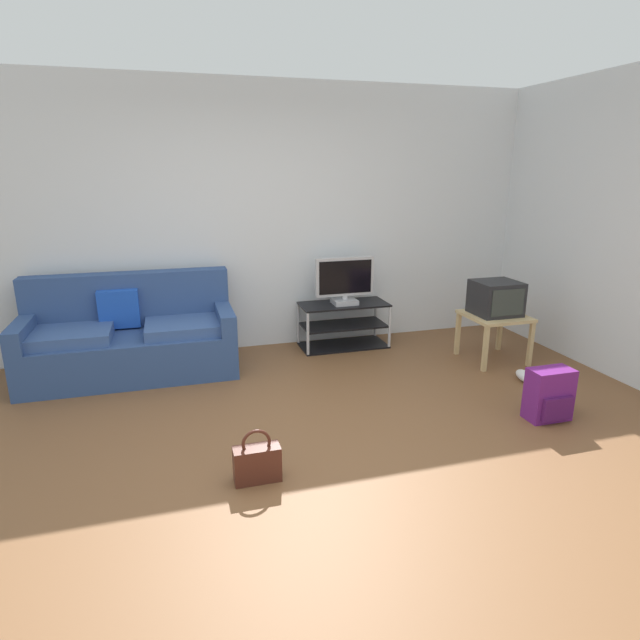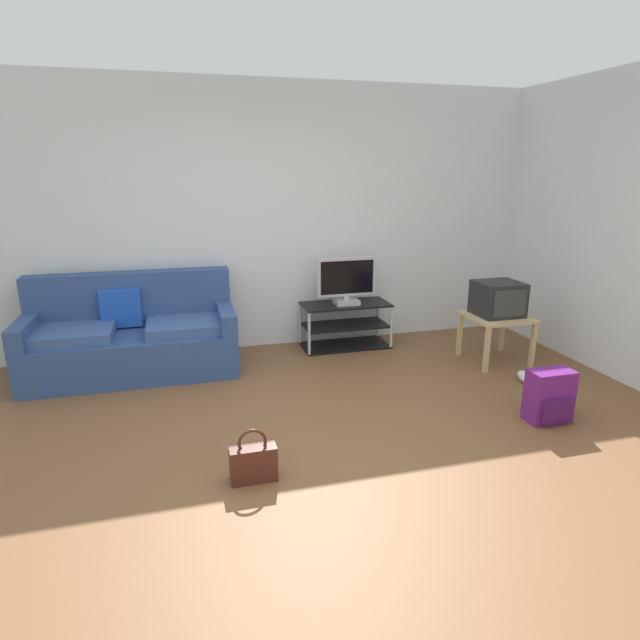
{
  "view_description": "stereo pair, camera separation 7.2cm",
  "coord_description": "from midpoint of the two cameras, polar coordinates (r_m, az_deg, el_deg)",
  "views": [
    {
      "loc": [
        -0.83,
        -2.97,
        1.85
      ],
      "look_at": [
        0.36,
        1.14,
        0.61
      ],
      "focal_mm": 29.38,
      "sensor_mm": 36.0,
      "label": 1
    },
    {
      "loc": [
        -0.76,
        -2.99,
        1.85
      ],
      "look_at": [
        0.36,
        1.14,
        0.61
      ],
      "focal_mm": 29.38,
      "sensor_mm": 36.0,
      "label": 2
    }
  ],
  "objects": [
    {
      "name": "crt_tv",
      "position": [
        5.38,
        19.19,
        2.21
      ],
      "size": [
        0.42,
        0.39,
        0.33
      ],
      "color": "#232326",
      "rests_on": "side_table"
    },
    {
      "name": "flat_tv",
      "position": [
        5.48,
        3.28,
        4.22
      ],
      "size": [
        0.63,
        0.22,
        0.49
      ],
      "color": "#B2B2B7",
      "rests_on": "tv_stand"
    },
    {
      "name": "couch",
      "position": [
        5.18,
        -19.39,
        -1.82
      ],
      "size": [
        1.87,
        0.82,
        0.91
      ],
      "color": "navy",
      "rests_on": "ground_plane"
    },
    {
      "name": "backpack",
      "position": [
        4.36,
        24.15,
        -7.61
      ],
      "size": [
        0.33,
        0.26,
        0.4
      ],
      "rotation": [
        0.0,
        0.0,
        -0.06
      ],
      "color": "#661E70",
      "rests_on": "ground_plane"
    },
    {
      "name": "side_table",
      "position": [
        5.43,
        19.06,
        -0.23
      ],
      "size": [
        0.56,
        0.56,
        0.47
      ],
      "color": "tan",
      "rests_on": "ground_plane"
    },
    {
      "name": "wall_back",
      "position": [
        5.51,
        -6.93,
        10.82
      ],
      "size": [
        9.0,
        0.1,
        2.7
      ],
      "primitive_type": "cube",
      "color": "silver",
      "rests_on": "ground_plane"
    },
    {
      "name": "handbag",
      "position": [
        3.34,
        -6.65,
        -15.09
      ],
      "size": [
        0.29,
        0.13,
        0.34
      ],
      "rotation": [
        0.0,
        0.0,
        -0.33
      ],
      "color": "#4C2319",
      "rests_on": "ground_plane"
    },
    {
      "name": "sneakers_pair",
      "position": [
        5.16,
        22.92,
        -5.69
      ],
      "size": [
        0.36,
        0.28,
        0.09
      ],
      "color": "white",
      "rests_on": "ground_plane"
    },
    {
      "name": "ground_plane",
      "position": [
        3.6,
        -0.19,
        -14.95
      ],
      "size": [
        9.0,
        9.8,
        0.02
      ],
      "primitive_type": "cube",
      "color": "brown"
    },
    {
      "name": "wall_right",
      "position": [
        5.44,
        30.26,
        8.71
      ],
      "size": [
        0.1,
        3.6,
        2.7
      ],
      "primitive_type": "cube",
      "color": "silver",
      "rests_on": "ground_plane"
    },
    {
      "name": "tv_stand",
      "position": [
        5.62,
        3.13,
        -0.55
      ],
      "size": [
        0.93,
        0.43,
        0.48
      ],
      "color": "black",
      "rests_on": "ground_plane"
    }
  ]
}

